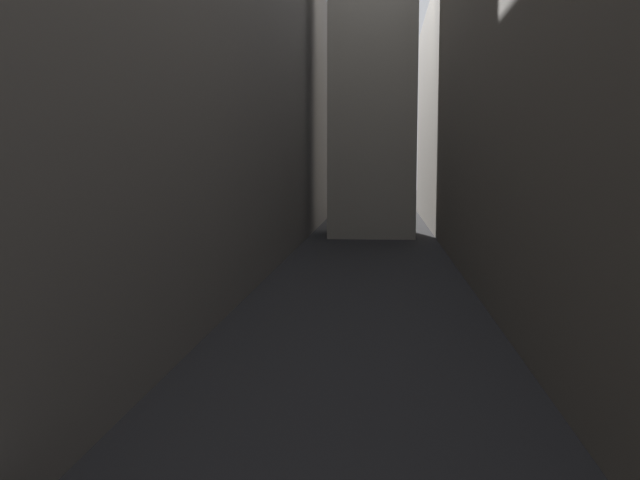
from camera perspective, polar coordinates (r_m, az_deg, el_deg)
ground_plane at (r=39.20m, az=3.70°, el=-3.06°), size 264.00×264.00×0.00m
building_block_left at (r=43.05m, az=-12.57°, el=13.97°), size 12.68×108.00×24.46m
building_block_right at (r=42.43m, az=20.54°, el=12.72°), size 12.74×108.00×22.80m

